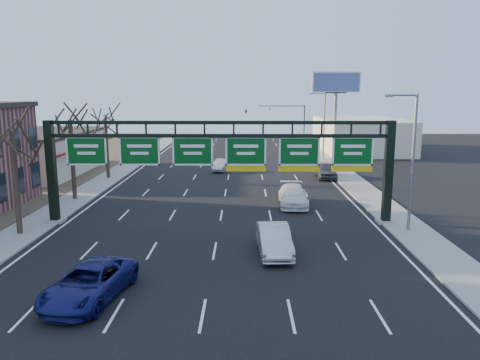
{
  "coord_description": "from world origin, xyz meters",
  "views": [
    {
      "loc": [
        1.71,
        -23.97,
        9.09
      ],
      "look_at": [
        1.43,
        7.3,
        3.2
      ],
      "focal_mm": 35.0,
      "sensor_mm": 36.0,
      "label": 1
    }
  ],
  "objects_px": {
    "sign_gantry": "(222,158)",
    "car_white_wagon": "(293,196)",
    "car_silver_sedan": "(274,240)",
    "car_blue_suv": "(89,283)"
  },
  "relations": [
    {
      "from": "car_blue_suv",
      "to": "car_white_wagon",
      "type": "xyz_separation_m",
      "value": [
        10.85,
        17.7,
        0.02
      ]
    },
    {
      "from": "car_blue_suv",
      "to": "car_silver_sedan",
      "type": "xyz_separation_m",
      "value": [
        8.57,
        6.09,
        0.04
      ]
    },
    {
      "from": "car_silver_sedan",
      "to": "car_white_wagon",
      "type": "distance_m",
      "value": 11.83
    },
    {
      "from": "car_blue_suv",
      "to": "car_silver_sedan",
      "type": "distance_m",
      "value": 10.51
    },
    {
      "from": "sign_gantry",
      "to": "car_blue_suv",
      "type": "bearing_deg",
      "value": -112.98
    },
    {
      "from": "sign_gantry",
      "to": "car_white_wagon",
      "type": "distance_m",
      "value": 8.5
    },
    {
      "from": "car_blue_suv",
      "to": "car_silver_sedan",
      "type": "relative_size",
      "value": 1.13
    },
    {
      "from": "car_silver_sedan",
      "to": "car_white_wagon",
      "type": "bearing_deg",
      "value": 75.68
    },
    {
      "from": "car_blue_suv",
      "to": "car_white_wagon",
      "type": "relative_size",
      "value": 1.02
    },
    {
      "from": "sign_gantry",
      "to": "car_white_wagon",
      "type": "bearing_deg",
      "value": 43.08
    }
  ]
}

